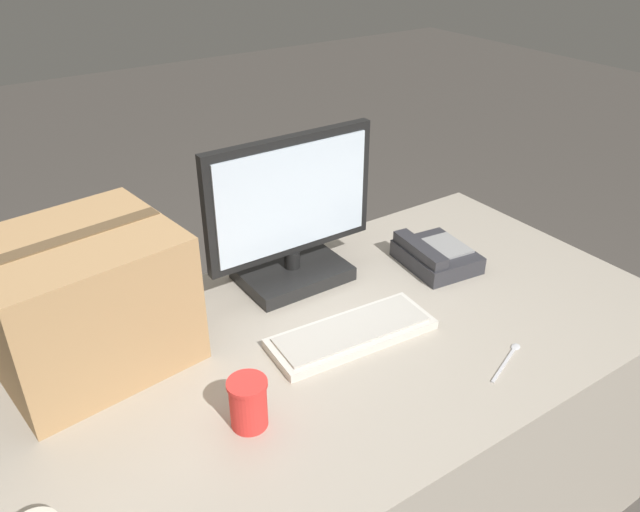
% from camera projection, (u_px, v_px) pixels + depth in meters
% --- Properties ---
extents(office_desk, '(1.80, 0.90, 0.71)m').
position_uv_depth(office_desk, '(323.00, 449.00, 1.67)').
color(office_desk, '#A89E8E').
rests_on(office_desk, ground_plane).
extents(monitor, '(0.49, 0.21, 0.41)m').
position_uv_depth(monitor, '(291.00, 222.00, 1.65)').
color(monitor, black).
rests_on(monitor, office_desk).
extents(keyboard, '(0.42, 0.18, 0.03)m').
position_uv_depth(keyboard, '(352.00, 333.00, 1.50)').
color(keyboard, beige).
rests_on(keyboard, office_desk).
extents(desk_phone, '(0.20, 0.24, 0.08)m').
position_uv_depth(desk_phone, '(435.00, 255.00, 1.79)').
color(desk_phone, '#2D2D33').
rests_on(desk_phone, office_desk).
extents(paper_cup_right, '(0.08, 0.08, 0.11)m').
position_uv_depth(paper_cup_right, '(248.00, 403.00, 1.23)').
color(paper_cup_right, red).
rests_on(paper_cup_right, office_desk).
extents(spoon, '(0.16, 0.07, 0.00)m').
position_uv_depth(spoon, '(509.00, 357.00, 1.44)').
color(spoon, silver).
rests_on(spoon, office_desk).
extents(cardboard_box, '(0.44, 0.39, 0.32)m').
position_uv_depth(cardboard_box, '(85.00, 301.00, 1.37)').
color(cardboard_box, tan).
rests_on(cardboard_box, office_desk).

